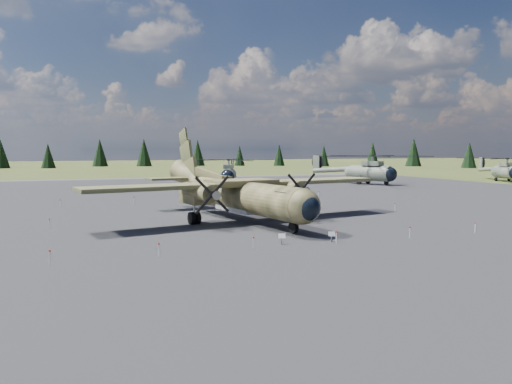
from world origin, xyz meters
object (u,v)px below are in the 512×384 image
object	(u,v)px
helicopter_near	(229,167)
helicopter_far	(506,165)
transport_plane	(236,190)
helicopter_mid	(370,164)

from	to	relation	value
helicopter_near	helicopter_far	distance (m)	55.29
helicopter_far	transport_plane	bearing A→B (deg)	-133.98
helicopter_near	helicopter_far	xyz separation A→B (m)	(54.51, -9.24, 0.04)
helicopter_near	helicopter_far	bearing A→B (deg)	10.75
transport_plane	helicopter_mid	size ratio (longest dim) A/B	1.02
helicopter_mid	helicopter_far	size ratio (longest dim) A/B	1.17
helicopter_near	transport_plane	bearing A→B (deg)	-86.03
transport_plane	helicopter_mid	xyz separation A→B (m)	(36.85, 34.77, 1.10)
transport_plane	helicopter_near	xyz separation A→B (m)	(12.30, 41.78, 0.63)
helicopter_mid	helicopter_far	distance (m)	30.04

